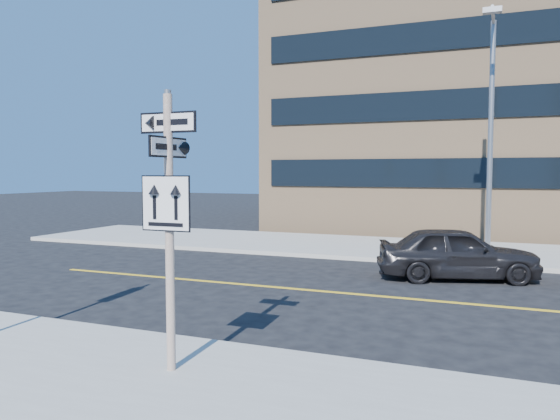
% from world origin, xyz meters
% --- Properties ---
extents(ground, '(120.00, 120.00, 0.00)m').
position_xyz_m(ground, '(0.00, 0.00, 0.00)').
color(ground, black).
rests_on(ground, ground).
extents(sign_pole, '(0.92, 0.92, 4.06)m').
position_xyz_m(sign_pole, '(0.00, -2.51, 2.44)').
color(sign_pole, white).
rests_on(sign_pole, near_sidewalk).
extents(parked_car_a, '(2.99, 4.76, 1.51)m').
position_xyz_m(parked_car_a, '(3.28, 6.97, 0.76)').
color(parked_car_a, black).
rests_on(parked_car_a, ground).
extents(streetlight_a, '(0.55, 2.25, 8.00)m').
position_xyz_m(streetlight_a, '(4.00, 10.76, 4.76)').
color(streetlight_a, gray).
rests_on(streetlight_a, far_sidewalk).
extents(building_brick, '(18.00, 18.00, 18.00)m').
position_xyz_m(building_brick, '(2.00, 25.00, 9.00)').
color(building_brick, tan).
rests_on(building_brick, ground).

